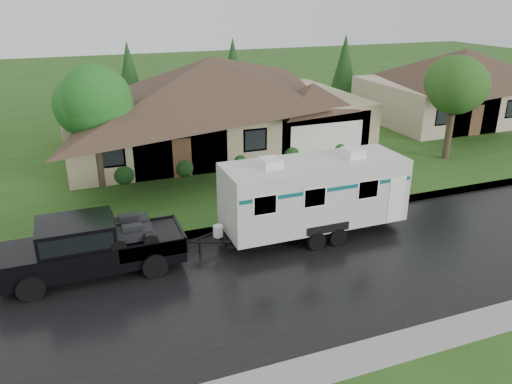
% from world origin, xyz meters
% --- Properties ---
extents(ground, '(140.00, 140.00, 0.00)m').
position_xyz_m(ground, '(0.00, 0.00, 0.00)').
color(ground, '#294B17').
rests_on(ground, ground).
extents(road, '(140.00, 8.00, 0.01)m').
position_xyz_m(road, '(0.00, -2.00, 0.01)').
color(road, black).
rests_on(road, ground).
extents(curb, '(140.00, 0.50, 0.15)m').
position_xyz_m(curb, '(0.00, 2.25, 0.07)').
color(curb, gray).
rests_on(curb, ground).
extents(lawn, '(140.00, 26.00, 0.15)m').
position_xyz_m(lawn, '(0.00, 15.00, 0.07)').
color(lawn, '#294B17').
rests_on(lawn, ground).
extents(house_main, '(19.44, 10.80, 6.90)m').
position_xyz_m(house_main, '(2.29, 13.84, 3.59)').
color(house_main, '#9A8C68').
rests_on(house_main, lawn).
extents(house_neighbor, '(15.12, 9.72, 6.45)m').
position_xyz_m(house_neighbor, '(22.27, 14.34, 3.32)').
color(house_neighbor, tan).
rests_on(house_neighbor, lawn).
extents(tree_left_green, '(3.59, 3.59, 5.95)m').
position_xyz_m(tree_left_green, '(-5.42, 9.12, 4.28)').
color(tree_left_green, '#382B1E').
rests_on(tree_left_green, lawn).
extents(tree_right_green, '(3.63, 3.63, 6.01)m').
position_xyz_m(tree_right_green, '(14.09, 6.55, 4.32)').
color(tree_right_green, '#382B1E').
rests_on(tree_right_green, lawn).
extents(shrub_row, '(13.60, 1.00, 1.00)m').
position_xyz_m(shrub_row, '(2.00, 9.30, 0.65)').
color(shrub_row, '#143814').
rests_on(shrub_row, lawn).
extents(pickup_truck, '(6.33, 2.40, 2.11)m').
position_xyz_m(pickup_truck, '(-6.57, 0.66, 1.13)').
color(pickup_truck, black).
rests_on(pickup_truck, ground).
extents(travel_trailer, '(7.80, 2.74, 3.50)m').
position_xyz_m(travel_trailer, '(2.25, 0.66, 1.86)').
color(travel_trailer, beige).
rests_on(travel_trailer, ground).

